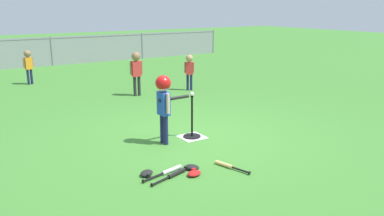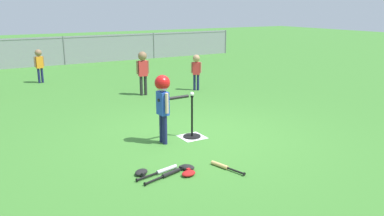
{
  "view_description": "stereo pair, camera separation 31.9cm",
  "coord_description": "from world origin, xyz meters",
  "views": [
    {
      "loc": [
        -3.82,
        -5.58,
        2.33
      ],
      "look_at": [
        -0.13,
        0.06,
        0.55
      ],
      "focal_mm": 36.32,
      "sensor_mm": 36.0,
      "label": 1
    },
    {
      "loc": [
        -3.55,
        -5.75,
        2.33
      ],
      "look_at": [
        -0.13,
        0.06,
        0.55
      ],
      "focal_mm": 36.32,
      "sensor_mm": 36.0,
      "label": 2
    }
  ],
  "objects": [
    {
      "name": "spare_bat_black",
      "position": [
        -1.29,
        -1.23,
        0.03
      ],
      "size": [
        0.64,
        0.24,
        0.06
      ],
      "color": "black",
      "rests_on": "ground_plane"
    },
    {
      "name": "baseball_on_tee",
      "position": [
        -0.13,
        0.06,
        0.81
      ],
      "size": [
        0.07,
        0.07,
        0.07
      ],
      "primitive_type": "sphere",
      "color": "white",
      "rests_on": "batting_tee"
    },
    {
      "name": "home_plate",
      "position": [
        -0.13,
        0.06,
        0.0
      ],
      "size": [
        0.44,
        0.44,
        0.01
      ],
      "primitive_type": "cube",
      "color": "white",
      "rests_on": "ground_plane"
    },
    {
      "name": "fielder_deep_right",
      "position": [
        2.05,
        3.53,
        0.65
      ],
      "size": [
        0.26,
        0.21,
        1.01
      ],
      "color": "#191E4C",
      "rests_on": "ground_plane"
    },
    {
      "name": "fielder_deep_left",
      "position": [
        0.51,
        3.71,
        0.75
      ],
      "size": [
        0.34,
        0.23,
        1.17
      ],
      "color": "#262626",
      "rests_on": "ground_plane"
    },
    {
      "name": "glove_by_plate",
      "position": [
        -0.93,
        -1.16,
        0.04
      ],
      "size": [
        0.25,
        0.27,
        0.07
      ],
      "color": "black",
      "rests_on": "ground_plane"
    },
    {
      "name": "spare_bat_wood",
      "position": [
        -0.45,
        -1.39,
        0.03
      ],
      "size": [
        0.21,
        0.61,
        0.06
      ],
      "color": "#DBB266",
      "rests_on": "ground_plane"
    },
    {
      "name": "batter_child",
      "position": [
        -0.71,
        0.04,
        0.86
      ],
      "size": [
        0.64,
        0.34,
        1.21
      ],
      "color": "#191E4C",
      "rests_on": "ground_plane"
    },
    {
      "name": "glove_tossed_aside",
      "position": [
        -1.02,
        -1.35,
        0.04
      ],
      "size": [
        0.25,
        0.22,
        0.07
      ],
      "color": "#B21919",
      "rests_on": "ground_plane"
    },
    {
      "name": "ground_plane",
      "position": [
        0.0,
        0.0,
        0.0
      ],
      "size": [
        60.0,
        60.0,
        0.0
      ],
      "primitive_type": "plane",
      "color": "#3D7A2D"
    },
    {
      "name": "fielder_near_left",
      "position": [
        -1.56,
        6.93,
        0.67
      ],
      "size": [
        0.3,
        0.21,
        1.04
      ],
      "color": "#191E4C",
      "rests_on": "ground_plane"
    },
    {
      "name": "glove_near_bats",
      "position": [
        -1.58,
        -0.98,
        0.04
      ],
      "size": [
        0.27,
        0.26,
        0.07
      ],
      "color": "black",
      "rests_on": "ground_plane"
    },
    {
      "name": "batting_tee",
      "position": [
        -0.13,
        0.06,
        0.13
      ],
      "size": [
        0.32,
        0.32,
        0.77
      ],
      "color": "black",
      "rests_on": "ground_plane"
    },
    {
      "name": "spare_bat_silver",
      "position": [
        -1.29,
        -1.08,
        0.03
      ],
      "size": [
        0.7,
        0.21,
        0.06
      ],
      "color": "silver",
      "rests_on": "ground_plane"
    },
    {
      "name": "outfield_fence",
      "position": [
        0.0,
        10.5,
        0.62
      ],
      "size": [
        16.06,
        0.06,
        1.15
      ],
      "color": "slate",
      "rests_on": "ground_plane"
    }
  ]
}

